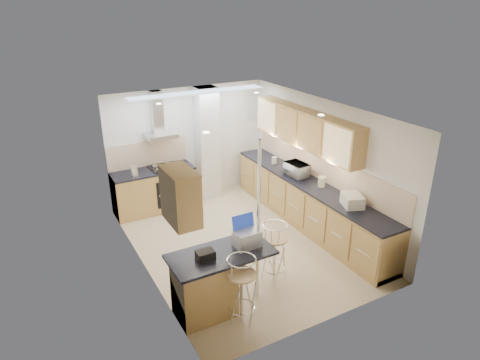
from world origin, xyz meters
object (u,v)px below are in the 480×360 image
microwave (297,170)px  bar_stool_near (242,290)px  bread_bin (352,200)px  laptop (247,238)px  bar_stool_end (274,253)px

microwave → bar_stool_near: bearing=126.5°
bar_stool_near → bread_bin: (2.52, 0.65, 0.51)m
laptop → bar_stool_end: size_ratio=0.35×
bar_stool_end → microwave: bearing=7.5°
laptop → bread_bin: (2.23, 0.29, -0.04)m
laptop → bar_stool_near: size_ratio=0.35×
bar_stool_near → bar_stool_end: size_ratio=1.01×
microwave → bread_bin: (0.04, -1.56, -0.03)m
bar_stool_near → bread_bin: bearing=31.5°
microwave → bar_stool_near: microwave is taller
microwave → bar_stool_end: 2.33m
laptop → bread_bin: laptop is taller
bar_stool_near → bar_stool_end: bearing=49.6°
microwave → bread_bin: microwave is taller
bread_bin → laptop: bearing=-151.6°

